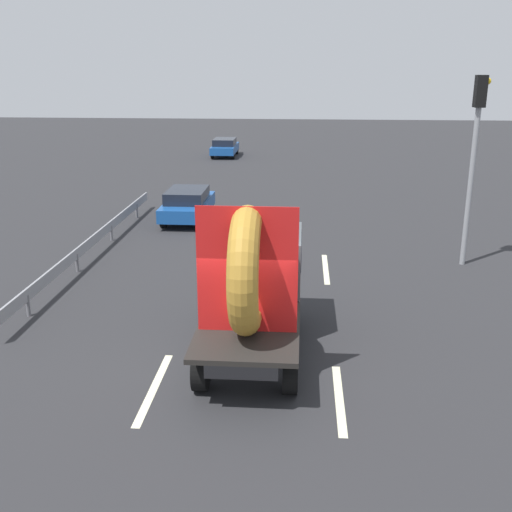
# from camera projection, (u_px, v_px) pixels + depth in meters

# --- Properties ---
(ground_plane) EXTENTS (120.00, 120.00, 0.00)m
(ground_plane) POSITION_uv_depth(u_px,v_px,m) (235.00, 363.00, 12.66)
(ground_plane) COLOR #28282B
(flatbed_truck) EXTENTS (2.02, 4.95, 3.50)m
(flatbed_truck) POSITION_uv_depth(u_px,v_px,m) (254.00, 275.00, 13.02)
(flatbed_truck) COLOR black
(flatbed_truck) RESTS_ON ground_plane
(distant_sedan) EXTENTS (1.65, 3.86, 1.26)m
(distant_sedan) POSITION_uv_depth(u_px,v_px,m) (188.00, 204.00, 24.12)
(distant_sedan) COLOR black
(distant_sedan) RESTS_ON ground_plane
(traffic_light) EXTENTS (0.42, 0.36, 5.67)m
(traffic_light) POSITION_uv_depth(u_px,v_px,m) (475.00, 144.00, 17.83)
(traffic_light) COLOR gray
(traffic_light) RESTS_ON ground_plane
(guardrail) EXTENTS (0.10, 13.57, 0.71)m
(guardrail) POSITION_uv_depth(u_px,v_px,m) (95.00, 239.00, 19.71)
(guardrail) COLOR gray
(guardrail) RESTS_ON ground_plane
(lane_dash_left_near) EXTENTS (0.16, 2.74, 0.01)m
(lane_dash_left_near) POSITION_uv_depth(u_px,v_px,m) (154.00, 388.00, 11.67)
(lane_dash_left_near) COLOR beige
(lane_dash_left_near) RESTS_ON ground_plane
(lane_dash_left_far) EXTENTS (0.16, 2.88, 0.01)m
(lane_dash_left_far) POSITION_uv_depth(u_px,v_px,m) (211.00, 265.00, 18.82)
(lane_dash_left_far) COLOR beige
(lane_dash_left_far) RESTS_ON ground_plane
(lane_dash_right_near) EXTENTS (0.16, 2.51, 0.01)m
(lane_dash_right_near) POSITION_uv_depth(u_px,v_px,m) (339.00, 399.00, 11.29)
(lane_dash_right_near) COLOR beige
(lane_dash_right_near) RESTS_ON ground_plane
(lane_dash_right_far) EXTENTS (0.16, 2.82, 0.01)m
(lane_dash_right_far) POSITION_uv_depth(u_px,v_px,m) (326.00, 269.00, 18.50)
(lane_dash_right_far) COLOR beige
(lane_dash_right_far) RESTS_ON ground_plane
(oncoming_car) EXTENTS (1.57, 3.67, 1.20)m
(oncoming_car) POSITION_uv_depth(u_px,v_px,m) (225.00, 147.00, 41.14)
(oncoming_car) COLOR black
(oncoming_car) RESTS_ON ground_plane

